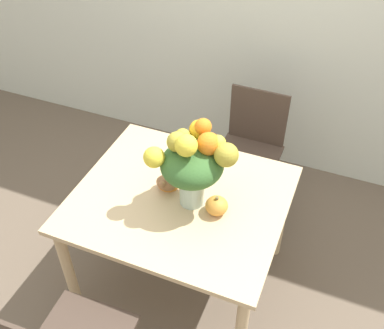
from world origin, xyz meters
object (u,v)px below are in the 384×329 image
(flower_vase, at_px, (193,163))
(turkey_figurine, at_px, (168,181))
(dining_chair_near_window, at_px, (250,151))
(pumpkin, at_px, (217,206))

(flower_vase, height_order, turkey_figurine, flower_vase)
(turkey_figurine, xyz_separation_m, dining_chair_near_window, (0.26, 0.78, -0.31))
(flower_vase, xyz_separation_m, dining_chair_near_window, (0.09, 0.82, -0.53))
(pumpkin, bearing_deg, turkey_figurine, 166.30)
(flower_vase, relative_size, pumpkin, 4.02)
(pumpkin, bearing_deg, dining_chair_near_window, 93.48)
(flower_vase, height_order, pumpkin, flower_vase)
(turkey_figurine, bearing_deg, pumpkin, -13.70)
(pumpkin, relative_size, turkey_figurine, 0.76)
(pumpkin, bearing_deg, flower_vase, 168.24)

